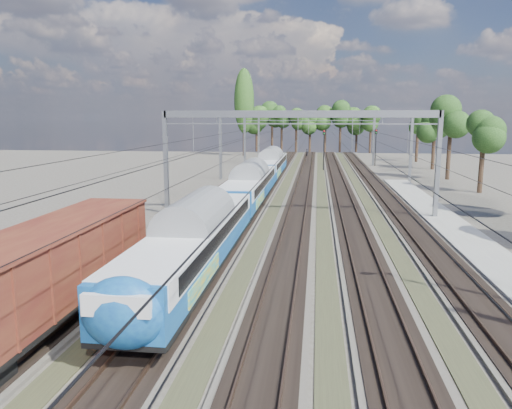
# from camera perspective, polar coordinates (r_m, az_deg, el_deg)

# --- Properties ---
(track_bed) EXTENTS (21.00, 130.00, 0.34)m
(track_bed) POSITION_cam_1_polar(r_m,az_deg,el_deg) (57.94, 5.29, 1.62)
(track_bed) COLOR #47423A
(track_bed) RESTS_ON ground
(platform) EXTENTS (3.00, 70.00, 0.30)m
(platform) POSITION_cam_1_polar(r_m,az_deg,el_deg) (34.93, 24.09, -4.65)
(platform) COLOR gray
(platform) RESTS_ON ground
(catenary) EXTENTS (25.65, 130.00, 9.00)m
(catenary) POSITION_cam_1_polar(r_m,az_deg,el_deg) (65.05, 5.89, 8.08)
(catenary) COLOR gray
(catenary) RESTS_ON ground
(tree_belt) EXTENTS (38.96, 99.13, 12.24)m
(tree_belt) POSITION_cam_1_polar(r_m,az_deg,el_deg) (106.72, 9.25, 9.65)
(tree_belt) COLOR black
(tree_belt) RESTS_ON ground
(poplar) EXTENTS (4.40, 4.40, 19.04)m
(poplar) POSITION_cam_1_polar(r_m,az_deg,el_deg) (111.55, -1.37, 11.69)
(poplar) COLOR black
(poplar) RESTS_ON ground
(emu_train) EXTENTS (2.98, 63.10, 4.36)m
(emu_train) POSITION_cam_1_polar(r_m,az_deg,el_deg) (46.07, -0.73, 2.62)
(emu_train) COLOR black
(emu_train) RESTS_ON ground
(freight_boxcar) EXTENTS (3.15, 15.20, 3.92)m
(freight_boxcar) POSITION_cam_1_polar(r_m,az_deg,el_deg) (21.71, -22.88, -6.99)
(freight_boxcar) COLOR black
(freight_boxcar) RESTS_ON ground
(worker) EXTENTS (0.60, 0.75, 1.81)m
(worker) POSITION_cam_1_polar(r_m,az_deg,el_deg) (108.18, 5.86, 5.87)
(worker) COLOR black
(worker) RESTS_ON ground
(signal_near) EXTENTS (0.45, 0.42, 6.47)m
(signal_near) POSITION_cam_1_polar(r_m,az_deg,el_deg) (81.09, 7.77, 6.76)
(signal_near) COLOR black
(signal_near) RESTS_ON ground
(signal_far) EXTENTS (0.40, 0.36, 6.37)m
(signal_far) POSITION_cam_1_polar(r_m,az_deg,el_deg) (90.63, 13.53, 6.86)
(signal_far) COLOR black
(signal_far) RESTS_ON ground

